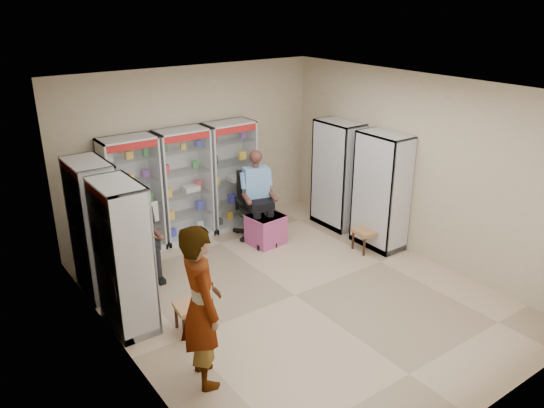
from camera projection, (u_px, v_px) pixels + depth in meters
floor at (295, 295)px, 7.76m from camera, size 6.00×6.00×0.00m
room_shell at (297, 167)px, 7.05m from camera, size 5.02×6.02×3.01m
cabinet_back_left at (132, 196)px, 8.76m from camera, size 0.90×0.50×2.00m
cabinet_back_mid at (184, 185)px, 9.27m from camera, size 0.90×0.50×2.00m
cabinet_back_right at (230, 175)px, 9.79m from camera, size 0.90×0.50×2.00m
cabinet_right_far at (337, 175)px, 9.82m from camera, size 0.90×0.50×2.00m
cabinet_right_near at (381, 191)px, 8.99m from camera, size 0.90×0.50×2.00m
cabinet_left_far at (95, 228)px, 7.55m from camera, size 0.90×0.50×2.00m
cabinet_left_near at (124, 257)px, 6.72m from camera, size 0.90×0.50×2.00m
wooden_chair at (138, 245)px, 8.26m from camera, size 0.42×0.42×0.94m
seated_customer at (138, 234)px, 8.15m from camera, size 0.44×0.60×1.34m
office_chair at (254, 204)px, 9.52m from camera, size 0.80×0.80×1.19m
seated_shopkeeper at (256, 197)px, 9.42m from camera, size 0.66×0.80×1.52m
pink_trunk at (266, 229)px, 9.31m from camera, size 0.60×0.58×0.53m
tea_glass at (266, 212)px, 9.21m from camera, size 0.07×0.07×0.09m
woven_stool_a at (366, 240)px, 9.07m from camera, size 0.43×0.43×0.39m
woven_stool_b at (191, 318)px, 6.88m from camera, size 0.44×0.44×0.39m
standing_man at (201, 306)px, 5.73m from camera, size 0.59×0.78×1.91m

